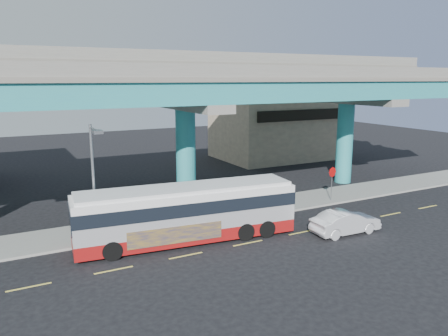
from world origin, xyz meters
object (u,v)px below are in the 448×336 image
street_lamp (95,167)px  transit_bus (187,211)px  sedan (346,222)px  stop_sign (332,176)px

street_lamp → transit_bus: bearing=-19.4°
sedan → street_lamp: street_lamp is taller
transit_bus → stop_sign: (13.38, 2.44, 0.25)m
transit_bus → street_lamp: 5.93m
transit_bus → street_lamp: street_lamp is taller
sedan → stop_sign: stop_sign is taller
street_lamp → sedan: bearing=-20.0°
transit_bus → stop_sign: bearing=16.1°
transit_bus → stop_sign: size_ratio=4.97×
street_lamp → stop_sign: street_lamp is taller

